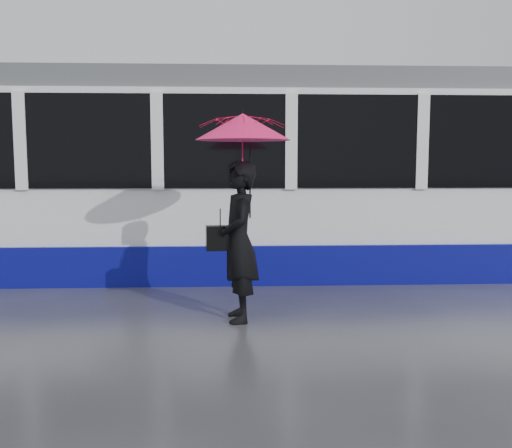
{
  "coord_description": "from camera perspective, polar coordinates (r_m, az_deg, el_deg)",
  "views": [
    {
      "loc": [
        0.63,
        -7.33,
        1.89
      ],
      "look_at": [
        0.97,
        -0.07,
        1.1
      ],
      "focal_mm": 40.0,
      "sensor_mm": 36.0,
      "label": 1
    }
  ],
  "objects": [
    {
      "name": "woman",
      "position": [
        6.76,
        -1.72,
        -1.8
      ],
      "size": [
        0.53,
        0.74,
        1.9
      ],
      "primitive_type": "imported",
      "rotation": [
        0.0,
        0.0,
        -1.46
      ],
      "color": "black",
      "rests_on": "ground"
    },
    {
      "name": "umbrella",
      "position": [
        6.7,
        -1.32,
        7.85
      ],
      "size": [
        1.23,
        1.23,
        1.28
      ],
      "rotation": [
        0.0,
        0.0,
        0.11
      ],
      "color": "#DA124A",
      "rests_on": "ground"
    },
    {
      "name": "rails",
      "position": [
        10.03,
        -6.25,
        -4.64
      ],
      "size": [
        34.0,
        1.51,
        0.02
      ],
      "color": "#3F3D38",
      "rests_on": "ground"
    },
    {
      "name": "ground",
      "position": [
        7.6,
        -7.42,
        -8.25
      ],
      "size": [
        90.0,
        90.0,
        0.0
      ],
      "primitive_type": "plane",
      "color": "#2D2E33",
      "rests_on": "ground"
    },
    {
      "name": "handbag",
      "position": [
        6.77,
        -3.59,
        -1.4
      ],
      "size": [
        0.35,
        0.18,
        0.47
      ],
      "rotation": [
        0.0,
        0.0,
        0.11
      ],
      "color": "black",
      "rests_on": "ground"
    }
  ]
}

